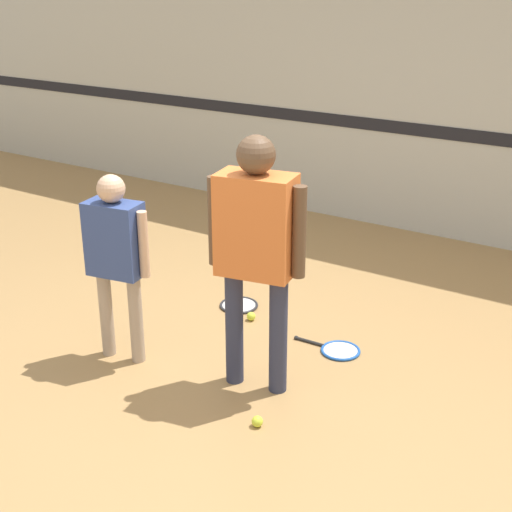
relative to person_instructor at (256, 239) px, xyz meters
The scene contains 8 objects.
ground_plane 1.02m from the person_instructor, 148.46° to the right, with size 16.00×16.00×0.00m, color #A87F4C.
wall_back 3.34m from the person_instructor, 93.46° to the left, with size 16.00×0.07×3.20m.
person_instructor is the anchor object (origin of this frame).
person_student_left 0.98m from the person_instructor, 168.54° to the right, with size 0.48×0.25×1.28m.
racket_spare_on_floor 1.51m from the person_instructor, 129.72° to the left, with size 0.49×0.45×0.03m.
racket_second_spare 1.21m from the person_instructor, 69.96° to the left, with size 0.50×0.28×0.03m.
tennis_ball_near_instructor 1.06m from the person_instructor, 56.25° to the right, with size 0.07×0.07×0.07m, color #CCE038.
tennis_ball_by_spare_racket 1.31m from the person_instructor, 125.18° to the left, with size 0.07×0.07×0.07m, color #CCE038.
Camera 1 is at (2.30, -3.14, 2.45)m, focal length 50.00 mm.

